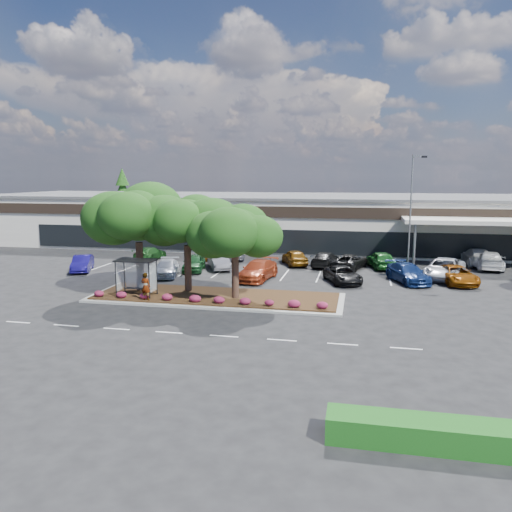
# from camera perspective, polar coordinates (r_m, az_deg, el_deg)

# --- Properties ---
(ground) EXTENTS (160.00, 160.00, 0.00)m
(ground) POSITION_cam_1_polar(r_m,az_deg,el_deg) (31.58, -3.13, -6.81)
(ground) COLOR black
(ground) RESTS_ON ground
(retail_store) EXTENTS (80.40, 25.20, 6.25)m
(retail_store) POSITION_cam_1_polar(r_m,az_deg,el_deg) (63.95, 4.77, 4.18)
(retail_store) COLOR #BCB7AC
(retail_store) RESTS_ON ground
(landscape_island) EXTENTS (18.00, 6.00, 0.26)m
(landscape_island) POSITION_cam_1_polar(r_m,az_deg,el_deg) (35.80, -4.58, -4.70)
(landscape_island) COLOR gray
(landscape_island) RESTS_ON ground
(lane_markings) EXTENTS (33.12, 20.06, 0.01)m
(lane_markings) POSITION_cam_1_polar(r_m,az_deg,el_deg) (41.47, 0.40, -2.92)
(lane_markings) COLOR silver
(lane_markings) RESTS_ON ground
(shrub_row) EXTENTS (17.00, 0.80, 0.50)m
(shrub_row) POSITION_cam_1_polar(r_m,az_deg,el_deg) (33.76, -5.60, -4.90)
(shrub_row) COLOR maroon
(shrub_row) RESTS_ON landscape_island
(bus_shelter) EXTENTS (2.75, 1.55, 2.59)m
(bus_shelter) POSITION_cam_1_polar(r_m,az_deg,el_deg) (36.32, -13.45, -1.21)
(bus_shelter) COLOR black
(bus_shelter) RESTS_ON landscape_island
(island_tree_west) EXTENTS (7.20, 7.20, 7.89)m
(island_tree_west) POSITION_cam_1_polar(r_m,az_deg,el_deg) (37.64, -13.25, 2.08)
(island_tree_west) COLOR #1A3710
(island_tree_west) RESTS_ON landscape_island
(island_tree_mid) EXTENTS (6.60, 6.60, 7.32)m
(island_tree_mid) POSITION_cam_1_polar(r_m,az_deg,el_deg) (36.99, -7.85, 1.68)
(island_tree_mid) COLOR #1A3710
(island_tree_mid) RESTS_ON landscape_island
(island_tree_east) EXTENTS (5.80, 5.80, 6.50)m
(island_tree_east) POSITION_cam_1_polar(r_m,az_deg,el_deg) (34.46, -2.40, 0.52)
(island_tree_east) COLOR #1A3710
(island_tree_east) RESTS_ON landscape_island
(hedge_south_east) EXTENTS (6.00, 1.30, 0.90)m
(hedge_south_east) POSITION_cam_1_polar(r_m,az_deg,el_deg) (17.96, 18.17, -18.62)
(hedge_south_east) COLOR #124E14
(hedge_south_east) RESTS_ON ground
(conifer_north_west) EXTENTS (4.40, 4.40, 10.00)m
(conifer_north_west) POSITION_cam_1_polar(r_m,az_deg,el_deg) (84.40, -14.95, 6.36)
(conifer_north_west) COLOR #1A3710
(conifer_north_west) RESTS_ON ground
(person_waiting) EXTENTS (0.77, 0.57, 1.91)m
(person_waiting) POSITION_cam_1_polar(r_m,az_deg,el_deg) (34.93, -12.49, -3.41)
(person_waiting) COLOR #594C47
(person_waiting) RESTS_ON landscape_island
(light_pole) EXTENTS (1.43, 0.69, 10.54)m
(light_pole) POSITION_cam_1_polar(r_m,az_deg,el_deg) (46.97, 17.30, 3.88)
(light_pole) COLOR gray
(light_pole) RESTS_ON ground
(car_0) EXTENTS (3.06, 4.64, 1.45)m
(car_0) POSITION_cam_1_polar(r_m,az_deg,el_deg) (48.46, -19.23, -0.81)
(car_0) COLOR #130C5D
(car_0) RESTS_ON ground
(car_1) EXTENTS (2.55, 4.69, 1.51)m
(car_1) POSITION_cam_1_polar(r_m,az_deg,el_deg) (46.21, -7.11, -0.78)
(car_1) COLOR #184821
(car_1) RESTS_ON ground
(car_2) EXTENTS (2.96, 5.04, 1.37)m
(car_2) POSITION_cam_1_polar(r_m,az_deg,el_deg) (44.36, -10.19, -1.37)
(car_2) COLOR silver
(car_2) RESTS_ON ground
(car_3) EXTENTS (3.40, 4.85, 1.52)m
(car_3) POSITION_cam_1_polar(r_m,az_deg,el_deg) (46.98, -4.26, -0.57)
(car_3) COLOR slate
(car_3) RESTS_ON ground
(car_4) EXTENTS (3.07, 5.83, 1.61)m
(car_4) POSITION_cam_1_polar(r_m,az_deg,el_deg) (42.03, 0.20, -1.64)
(car_4) COLOR #943318
(car_4) RESTS_ON ground
(car_5) EXTENTS (3.75, 5.28, 1.34)m
(car_5) POSITION_cam_1_polar(r_m,az_deg,el_deg) (41.45, 9.88, -2.12)
(car_5) COLOR black
(car_5) RESTS_ON ground
(car_6) EXTENTS (3.88, 5.67, 1.53)m
(car_6) POSITION_cam_1_polar(r_m,az_deg,el_deg) (42.86, 16.96, -1.89)
(car_6) COLOR navy
(car_6) RESTS_ON ground
(car_7) EXTENTS (3.35, 5.55, 1.44)m
(car_7) POSITION_cam_1_polar(r_m,az_deg,el_deg) (43.65, 21.90, -2.02)
(car_7) COLOR #834107
(car_7) RESTS_ON ground
(car_8) EXTENTS (4.51, 6.68, 1.70)m
(car_8) POSITION_cam_1_polar(r_m,az_deg,el_deg) (45.45, 20.73, -1.36)
(car_8) COLOR #AEB1BA
(car_8) RESTS_ON ground
(car_9) EXTENTS (2.31, 4.77, 1.34)m
(car_9) POSITION_cam_1_polar(r_m,az_deg,el_deg) (53.16, -12.03, 0.29)
(car_9) COLOR #1A4B1B
(car_9) RESTS_ON ground
(car_10) EXTENTS (2.80, 4.58, 1.43)m
(car_10) POSITION_cam_1_polar(r_m,az_deg,el_deg) (50.80, -3.73, 0.12)
(car_10) COLOR #7D3A04
(car_10) RESTS_ON ground
(car_11) EXTENTS (4.18, 5.79, 1.56)m
(car_11) POSITION_cam_1_polar(r_m,az_deg,el_deg) (52.36, -2.89, 0.47)
(car_11) COLOR #53535A
(car_11) RESTS_ON ground
(car_12) EXTENTS (3.38, 4.85, 1.53)m
(car_12) POSITION_cam_1_polar(r_m,az_deg,el_deg) (49.06, 4.43, -0.15)
(car_12) COLOR #643B0A
(car_12) RESTS_ON ground
(car_13) EXTENTS (3.68, 5.50, 1.40)m
(car_13) POSITION_cam_1_polar(r_m,az_deg,el_deg) (47.79, 10.67, -0.61)
(car_13) COLOR black
(car_13) RESTS_ON ground
(car_14) EXTENTS (2.83, 5.20, 1.43)m
(car_14) POSITION_cam_1_polar(r_m,az_deg,el_deg) (48.56, 7.95, -0.37)
(car_14) COLOR black
(car_14) RESTS_ON ground
(car_15) EXTENTS (3.06, 5.17, 1.65)m
(car_15) POSITION_cam_1_polar(r_m,az_deg,el_deg) (48.69, 14.07, -0.40)
(car_15) COLOR #16501A
(car_15) RESTS_ON ground
(car_16) EXTENTS (2.54, 5.81, 1.66)m
(car_16) POSITION_cam_1_polar(r_m,az_deg,el_deg) (53.39, 23.92, -0.09)
(car_16) COLOR silver
(car_16) RESTS_ON ground
(car_17) EXTENTS (3.03, 5.97, 1.66)m
(car_17) POSITION_cam_1_polar(r_m,az_deg,el_deg) (51.79, 25.09, -0.43)
(car_17) COLOR silver
(car_17) RESTS_ON ground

